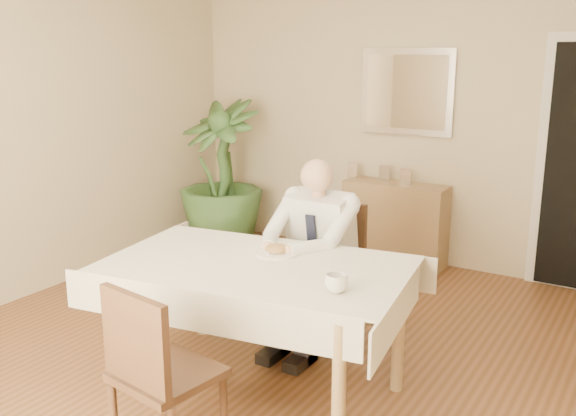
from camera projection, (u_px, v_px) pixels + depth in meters
The scene contains 16 objects.
room at pixel (256, 161), 3.67m from camera, with size 5.00×5.02×2.60m.
mirror at pixel (407, 92), 5.68m from camera, with size 0.86×0.04×0.76m.
dining_table at pixel (257, 277), 3.63m from camera, with size 1.86×1.27×0.75m.
chair_far at pixel (330, 261), 4.40m from camera, with size 0.43×0.43×0.91m.
chair_near at pixel (155, 368), 2.94m from camera, with size 0.49×0.49×0.91m.
seated_man at pixel (309, 247), 4.12m from camera, with size 0.48×0.72×1.24m.
plate at pixel (277, 253), 3.77m from camera, with size 0.26×0.26×0.02m, color white.
food at pixel (277, 249), 3.77m from camera, with size 0.14×0.14×0.06m, color brown.
knife at pixel (277, 254), 3.70m from camera, with size 0.01×0.01×0.13m, color silver.
fork at pixel (265, 251), 3.74m from camera, with size 0.01×0.01×0.13m, color silver.
coffee_mug at pixel (336, 283), 3.18m from camera, with size 0.12×0.12×0.09m, color white.
sideboard at pixel (395, 223), 5.84m from camera, with size 0.93×0.32×0.75m, color olive.
photo_frame_left at pixel (352, 171), 5.98m from camera, with size 0.10×0.02×0.14m, color silver.
photo_frame_center at pixel (384, 173), 5.85m from camera, with size 0.10×0.02×0.14m, color silver.
photo_frame_right at pixel (406, 177), 5.69m from camera, with size 0.10×0.02×0.14m, color silver.
potted_palm at pixel (221, 175), 6.23m from camera, with size 0.81×0.81×1.45m, color #325626.
Camera 1 is at (2.05, -2.99, 1.94)m, focal length 40.00 mm.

